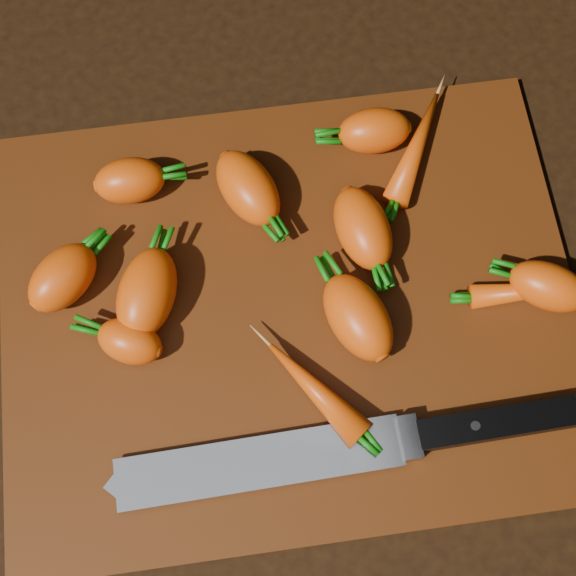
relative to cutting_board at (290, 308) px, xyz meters
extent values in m
cube|color=black|center=(0.00, 0.00, -0.01)|extent=(2.00, 2.00, 0.01)
cube|color=#4E2006|center=(0.00, 0.00, 0.00)|extent=(0.50, 0.40, 0.01)
ellipsoid|color=#EA4F09|center=(-0.19, 0.04, 0.03)|extent=(0.08, 0.08, 0.04)
ellipsoid|color=#EA4F09|center=(-0.14, -0.02, 0.02)|extent=(0.07, 0.06, 0.04)
ellipsoid|color=#EA4F09|center=(0.07, 0.05, 0.03)|extent=(0.06, 0.09, 0.05)
ellipsoid|color=#EA4F09|center=(0.05, -0.03, 0.03)|extent=(0.07, 0.09, 0.05)
ellipsoid|color=#EA4F09|center=(0.10, 0.15, 0.03)|extent=(0.07, 0.04, 0.04)
ellipsoid|color=#EA4F09|center=(-0.13, 0.13, 0.03)|extent=(0.06, 0.04, 0.04)
ellipsoid|color=#EA4F09|center=(0.22, -0.02, 0.03)|extent=(0.08, 0.07, 0.04)
ellipsoid|color=#EA4F09|center=(0.14, 0.13, 0.02)|extent=(0.08, 0.12, 0.03)
ellipsoid|color=#EA4F09|center=(0.22, -0.02, 0.02)|extent=(0.12, 0.03, 0.02)
ellipsoid|color=#EA4F09|center=(0.01, -0.08, 0.02)|extent=(0.09, 0.10, 0.03)
ellipsoid|color=#EA4F09|center=(-0.02, 0.11, 0.03)|extent=(0.07, 0.09, 0.05)
ellipsoid|color=#EA4F09|center=(-0.12, 0.02, 0.03)|extent=(0.07, 0.09, 0.05)
cube|color=gray|center=(-0.16, -0.13, 0.02)|extent=(0.23, 0.05, 0.00)
cube|color=gray|center=(-0.04, -0.13, 0.02)|extent=(0.02, 0.04, 0.02)
cube|color=black|center=(0.04, -0.13, 0.02)|extent=(0.13, 0.03, 0.02)
cylinder|color=#B2B2B7|center=(0.02, -0.13, 0.02)|extent=(0.01, 0.01, 0.00)
camera|label=1|loc=(-0.03, -0.22, 0.67)|focal=50.00mm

